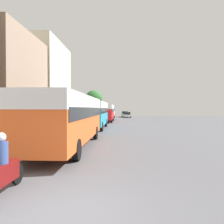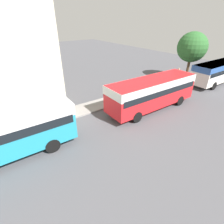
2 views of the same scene
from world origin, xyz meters
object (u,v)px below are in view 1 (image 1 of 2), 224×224
Objects in this scene: bus_lead at (69,114)px; pedestrian_walking_away at (97,114)px; car_crossing at (127,115)px; pedestrian_near_curb at (92,114)px; car_far_curb at (125,114)px; bus_third_in_line at (106,111)px; bus_following at (94,111)px; bus_rear at (109,110)px; motorcycle_behind_lead at (3,170)px.

bus_lead is 6.05× the size of pedestrian_walking_away.
pedestrian_near_curb is (-7.99, -7.97, 0.29)m from car_crossing.
car_crossing is 1.02× the size of car_far_curb.
car_crossing is at bearing 76.46° from bus_third_in_line.
bus_lead is at bearing -85.91° from pedestrian_walking_away.
bus_third_in_line is 13.74m from pedestrian_walking_away.
bus_lead is at bearing -89.84° from bus_following.
bus_lead is 1.13× the size of bus_rear.
bus_lead is 2.57× the size of car_crossing.
pedestrian_near_curb is at bearing -100.99° from pedestrian_walking_away.
bus_rear reaches higher than pedestrian_walking_away.
car_far_curb is (3.95, 55.71, 0.11)m from motorcycle_behind_lead.
bus_following reaches higher than motorcycle_behind_lead.
motorcycle_behind_lead is at bearing -90.14° from bus_rear.
pedestrian_near_curb is (-3.50, 41.82, 0.36)m from motorcycle_behind_lead.
car_far_curb is 2.31× the size of pedestrian_walking_away.
bus_following is 2.18× the size of car_crossing.
motorcycle_behind_lead reaches higher than car_crossing.
car_crossing is 5.95m from car_far_curb.
bus_third_in_line is at bearing 88.57° from bus_following.
car_crossing is 2.50× the size of pedestrian_near_curb.
car_far_curb is 2.45× the size of pedestrian_near_curb.
motorcycle_behind_lead is (-0.34, -32.53, -1.26)m from bus_third_in_line.
bus_lead reaches higher than pedestrian_near_curb.
motorcycle_behind_lead is 0.52× the size of car_crossing.
bus_following is at bearing 89.97° from motorcycle_behind_lead.
car_far_curb is (3.84, 9.98, -1.09)m from bus_rear.
bus_following is at bearing -96.21° from car_far_curb.
bus_rear reaches higher than motorcycle_behind_lead.
bus_following is 26.25m from bus_rear.
pedestrian_near_curb is at bearing 95.89° from bus_lead.
bus_third_in_line is at bearing -89.01° from bus_rear.
bus_lead is at bearing -84.11° from pedestrian_near_curb.
motorcycle_behind_lead is at bearing -85.21° from pedestrian_near_curb.
bus_third_in_line is at bearing -98.86° from car_far_curb.
bus_following reaches higher than car_crossing.
pedestrian_near_curb is (-3.84, 9.28, -0.91)m from bus_third_in_line.
motorcycle_behind_lead is at bearing -90.34° from bus_lead.
pedestrian_walking_away is at bearing -124.16° from car_far_curb.
bus_third_in_line is (0.29, 25.13, -0.09)m from bus_lead.
car_crossing is at bearing 42.79° from bus_rear.
pedestrian_walking_away is at bearing 93.38° from motorcycle_behind_lead.
motorcycle_behind_lead is at bearing 84.85° from car_crossing.
motorcycle_behind_lead is at bearing -86.62° from pedestrian_walking_away.
pedestrian_walking_away is (-2.71, 45.90, 0.41)m from motorcycle_behind_lead.
bus_lead is 38.61m from pedestrian_walking_away.
bus_third_in_line is 5.16× the size of pedestrian_walking_away.
car_crossing is (4.48, 30.30, -1.27)m from bus_following.
bus_following is 0.96× the size of bus_rear.
bus_rear is 6.08m from car_crossing.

